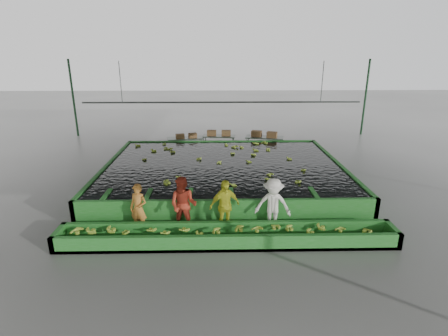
{
  "coord_description": "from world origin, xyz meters",
  "views": [
    {
      "loc": [
        -0.29,
        -12.73,
        5.4
      ],
      "look_at": [
        0.0,
        0.5,
        1.0
      ],
      "focal_mm": 28.0,
      "sensor_mm": 36.0,
      "label": 1
    }
  ],
  "objects_px": {
    "packing_table_mid": "(219,143)",
    "box_stack_right": "(264,137)",
    "worker_c": "(225,206)",
    "packing_table_left": "(185,145)",
    "flotation_tank": "(223,173)",
    "sorting_trough": "(227,236)",
    "box_stack_left": "(186,138)",
    "worker_b": "(183,205)",
    "box_stack_mid": "(219,135)",
    "worker_d": "(273,205)",
    "worker_a": "(139,208)",
    "packing_table_right": "(264,145)"
  },
  "relations": [
    {
      "from": "packing_table_mid",
      "to": "box_stack_right",
      "type": "relative_size",
      "value": 1.32
    },
    {
      "from": "worker_c",
      "to": "packing_table_left",
      "type": "relative_size",
      "value": 0.88
    },
    {
      "from": "packing_table_left",
      "to": "packing_table_mid",
      "type": "relative_size",
      "value": 1.05
    },
    {
      "from": "flotation_tank",
      "to": "sorting_trough",
      "type": "xyz_separation_m",
      "value": [
        0.0,
        -5.1,
        -0.2
      ]
    },
    {
      "from": "box_stack_left",
      "to": "packing_table_left",
      "type": "bearing_deg",
      "value": 134.68
    },
    {
      "from": "worker_b",
      "to": "box_stack_right",
      "type": "relative_size",
      "value": 1.28
    },
    {
      "from": "worker_b",
      "to": "box_stack_mid",
      "type": "bearing_deg",
      "value": 96.89
    },
    {
      "from": "flotation_tank",
      "to": "worker_c",
      "type": "relative_size",
      "value": 5.85
    },
    {
      "from": "sorting_trough",
      "to": "worker_c",
      "type": "xyz_separation_m",
      "value": [
        -0.06,
        0.8,
        0.61
      ]
    },
    {
      "from": "sorting_trough",
      "to": "worker_b",
      "type": "relative_size",
      "value": 5.55
    },
    {
      "from": "worker_d",
      "to": "flotation_tank",
      "type": "bearing_deg",
      "value": 120.3
    },
    {
      "from": "worker_a",
      "to": "packing_table_mid",
      "type": "relative_size",
      "value": 0.85
    },
    {
      "from": "sorting_trough",
      "to": "packing_table_mid",
      "type": "height_order",
      "value": "packing_table_mid"
    },
    {
      "from": "sorting_trough",
      "to": "worker_c",
      "type": "bearing_deg",
      "value": 94.08
    },
    {
      "from": "worker_a",
      "to": "packing_table_right",
      "type": "bearing_deg",
      "value": 82.51
    },
    {
      "from": "worker_a",
      "to": "box_stack_left",
      "type": "relative_size",
      "value": 1.38
    },
    {
      "from": "worker_a",
      "to": "worker_d",
      "type": "distance_m",
      "value": 4.18
    },
    {
      "from": "sorting_trough",
      "to": "packing_table_left",
      "type": "bearing_deg",
      "value": 101.75
    },
    {
      "from": "box_stack_right",
      "to": "worker_d",
      "type": "bearing_deg",
      "value": -95.76
    },
    {
      "from": "box_stack_mid",
      "to": "worker_c",
      "type": "bearing_deg",
      "value": -89.45
    },
    {
      "from": "worker_a",
      "to": "worker_b",
      "type": "xyz_separation_m",
      "value": [
        1.4,
        0.0,
        0.11
      ]
    },
    {
      "from": "flotation_tank",
      "to": "sorting_trough",
      "type": "bearing_deg",
      "value": -90.0
    },
    {
      "from": "packing_table_mid",
      "to": "box_stack_left",
      "type": "xyz_separation_m",
      "value": [
        -1.8,
        -0.74,
        0.47
      ]
    },
    {
      "from": "sorting_trough",
      "to": "worker_a",
      "type": "xyz_separation_m",
      "value": [
        -2.73,
        0.8,
        0.54
      ]
    },
    {
      "from": "worker_c",
      "to": "box_stack_right",
      "type": "distance_m",
      "value": 9.23
    },
    {
      "from": "packing_table_mid",
      "to": "sorting_trough",
      "type": "bearing_deg",
      "value": -89.13
    },
    {
      "from": "sorting_trough",
      "to": "box_stack_right",
      "type": "bearing_deg",
      "value": 76.39
    },
    {
      "from": "sorting_trough",
      "to": "box_stack_left",
      "type": "xyz_separation_m",
      "value": [
        -1.95,
        9.73,
        0.64
      ]
    },
    {
      "from": "worker_a",
      "to": "worker_c",
      "type": "height_order",
      "value": "worker_c"
    },
    {
      "from": "worker_b",
      "to": "packing_table_mid",
      "type": "distance_m",
      "value": 9.76
    },
    {
      "from": "packing_table_right",
      "to": "box_stack_left",
      "type": "distance_m",
      "value": 4.35
    },
    {
      "from": "worker_c",
      "to": "packing_table_right",
      "type": "relative_size",
      "value": 0.83
    },
    {
      "from": "worker_b",
      "to": "packing_table_mid",
      "type": "xyz_separation_m",
      "value": [
        1.17,
        9.68,
        -0.48
      ]
    },
    {
      "from": "worker_d",
      "to": "box_stack_mid",
      "type": "bearing_deg",
      "value": 111.0
    },
    {
      "from": "worker_b",
      "to": "worker_d",
      "type": "bearing_deg",
      "value": 13.82
    },
    {
      "from": "worker_a",
      "to": "worker_c",
      "type": "xyz_separation_m",
      "value": [
        2.67,
        0.0,
        0.06
      ]
    },
    {
      "from": "worker_a",
      "to": "box_stack_right",
      "type": "xyz_separation_m",
      "value": [
        5.08,
        8.91,
        0.15
      ]
    },
    {
      "from": "worker_a",
      "to": "worker_c",
      "type": "relative_size",
      "value": 0.93
    },
    {
      "from": "sorting_trough",
      "to": "packing_table_mid",
      "type": "relative_size",
      "value": 5.38
    },
    {
      "from": "worker_b",
      "to": "flotation_tank",
      "type": "bearing_deg",
      "value": 86.6
    },
    {
      "from": "worker_d",
      "to": "packing_table_right",
      "type": "height_order",
      "value": "worker_d"
    },
    {
      "from": "worker_b",
      "to": "box_stack_right",
      "type": "bearing_deg",
      "value": 81.36
    },
    {
      "from": "box_stack_right",
      "to": "worker_a",
      "type": "bearing_deg",
      "value": -119.69
    },
    {
      "from": "sorting_trough",
      "to": "packing_table_mid",
      "type": "xyz_separation_m",
      "value": [
        -0.16,
        10.48,
        0.17
      ]
    },
    {
      "from": "worker_a",
      "to": "packing_table_mid",
      "type": "bearing_deg",
      "value": 97.38
    },
    {
      "from": "flotation_tank",
      "to": "worker_c",
      "type": "height_order",
      "value": "worker_c"
    },
    {
      "from": "box_stack_mid",
      "to": "worker_d",
      "type": "bearing_deg",
      "value": -80.65
    },
    {
      "from": "worker_b",
      "to": "box_stack_mid",
      "type": "distance_m",
      "value": 9.8
    },
    {
      "from": "worker_c",
      "to": "box_stack_mid",
      "type": "distance_m",
      "value": 9.73
    },
    {
      "from": "flotation_tank",
      "to": "packing_table_right",
      "type": "distance_m",
      "value": 5.21
    }
  ]
}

